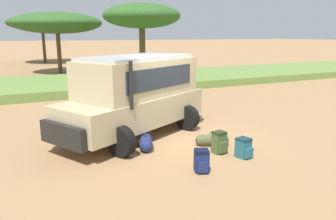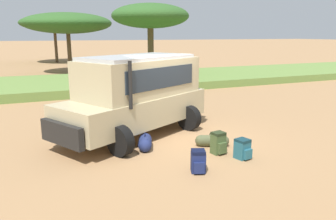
{
  "view_description": "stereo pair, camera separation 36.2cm",
  "coord_description": "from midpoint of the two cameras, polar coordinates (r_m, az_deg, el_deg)",
  "views": [
    {
      "loc": [
        -4.29,
        -8.44,
        3.07
      ],
      "look_at": [
        -0.48,
        -0.39,
        1.0
      ],
      "focal_mm": 35.0,
      "sensor_mm": 36.0,
      "label": 1
    },
    {
      "loc": [
        -3.96,
        -8.59,
        3.07
      ],
      "look_at": [
        -0.48,
        -0.39,
        1.0
      ],
      "focal_mm": 35.0,
      "sensor_mm": 36.0,
      "label": 2
    }
  ],
  "objects": [
    {
      "name": "ground_plane",
      "position": [
        9.95,
        0.47,
        -4.89
      ],
      "size": [
        320.0,
        320.0,
        0.0
      ],
      "primitive_type": "plane",
      "color": "#9E754C"
    },
    {
      "name": "grass_bank",
      "position": [
        20.15,
        -13.32,
        4.61
      ],
      "size": [
        120.0,
        7.0,
        0.44
      ],
      "color": "olive",
      "rests_on": "ground_plane"
    },
    {
      "name": "safari_vehicle",
      "position": [
        10.04,
        -6.74,
        2.81
      ],
      "size": [
        5.33,
        3.98,
        2.44
      ],
      "color": "tan",
      "rests_on": "ground_plane"
    },
    {
      "name": "backpack_beside_front_wheel",
      "position": [
        8.54,
        11.84,
        -6.51
      ],
      "size": [
        0.38,
        0.46,
        0.51
      ],
      "color": "#235B6B",
      "rests_on": "ground_plane"
    },
    {
      "name": "backpack_cluster_center",
      "position": [
        7.55,
        4.49,
        -8.87
      ],
      "size": [
        0.4,
        0.44,
        0.52
      ],
      "color": "navy",
      "rests_on": "ground_plane"
    },
    {
      "name": "backpack_near_rear_wheel",
      "position": [
        8.73,
        7.74,
        -5.65
      ],
      "size": [
        0.37,
        0.41,
        0.58
      ],
      "color": "#42562D",
      "rests_on": "ground_plane"
    },
    {
      "name": "duffel_bag_low_black_case",
      "position": [
        9.3,
        6.6,
        -5.2
      ],
      "size": [
        0.88,
        0.58,
        0.42
      ],
      "color": "#4C5133",
      "rests_on": "ground_plane"
    },
    {
      "name": "duffel_bag_soft_canvas",
      "position": [
        9.01,
        -5.08,
        -5.68
      ],
      "size": [
        0.54,
        0.86,
        0.46
      ],
      "color": "navy",
      "rests_on": "ground_plane"
    },
    {
      "name": "acacia_tree_centre_back",
      "position": [
        38.59,
        -21.35,
        13.94
      ],
      "size": [
        7.23,
        7.83,
        5.09
      ],
      "color": "brown",
      "rests_on": "ground_plane"
    },
    {
      "name": "acacia_tree_right_mid",
      "position": [
        27.84,
        -19.14,
        14.1
      ],
      "size": [
        6.97,
        6.11,
        4.74
      ],
      "color": "brown",
      "rests_on": "ground_plane"
    },
    {
      "name": "acacia_tree_far_right",
      "position": [
        23.03,
        -5.05,
        15.94
      ],
      "size": [
        5.25,
        5.19,
        5.1
      ],
      "color": "brown",
      "rests_on": "ground_plane"
    }
  ]
}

